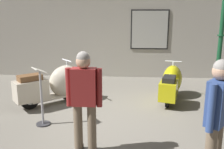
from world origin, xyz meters
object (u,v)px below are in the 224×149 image
Objects in this scene: scooter_0 at (56,84)px; lamppost at (221,33)px; scooter_1 at (171,83)px; visitor_0 at (84,96)px; visitor_1 at (217,114)px; info_stanchion at (42,101)px.

lamppost reaches higher than scooter_0.
lamppost reaches higher than scooter_1.
visitor_0 is (1.09, -2.19, 0.45)m from scooter_0.
visitor_1 reaches higher than visitor_0.
scooter_1 is 0.53× the size of lamppost.
visitor_1 is (1.74, -0.55, 0.00)m from visitor_0.
info_stanchion is (-3.98, -2.07, -1.17)m from lamppost.
scooter_0 is 3.97m from visitor_1.
scooter_0 is at bearing -168.42° from lamppost.
scooter_0 reaches higher than scooter_1.
info_stanchion is (-2.75, 1.51, -0.45)m from visitor_1.
visitor_1 is 3.17m from info_stanchion.
scooter_0 is 2.87m from scooter_1.
visitor_0 is at bearing 19.12° from visitor_1.
info_stanchion is at bearing 7.96° from visitor_1.
visitor_1 reaches higher than scooter_0.
info_stanchion is (-1.01, 0.96, -0.44)m from visitor_0.
scooter_0 is 2.49m from visitor_0.
visitor_1 reaches higher than scooter_1.
visitor_0 is 1.00× the size of visitor_1.
scooter_1 is 1.01× the size of visitor_0.
scooter_1 is 3.24m from visitor_0.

